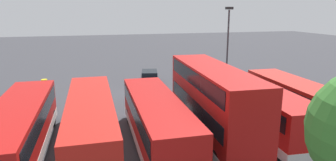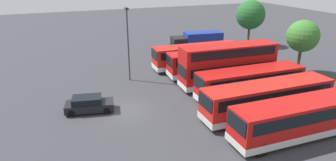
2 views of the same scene
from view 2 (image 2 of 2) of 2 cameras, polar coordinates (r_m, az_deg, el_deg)
ground_plane at (r=27.21m, az=-8.18°, el=-5.72°), size 140.00×140.00×0.00m
bus_single_deck_near_end at (r=38.13m, az=5.49°, el=4.83°), size 3.01×11.38×2.95m
bus_single_deck_second at (r=35.46m, az=7.98°, el=3.49°), size 3.23×10.27×2.95m
bus_double_decker_third at (r=32.34m, az=11.42°, el=3.10°), size 3.06×10.68×4.55m
bus_single_deck_fourth at (r=29.98m, az=15.47°, el=-0.35°), size 2.81×11.05×2.95m
bus_single_deck_fifth at (r=26.82m, az=18.57°, el=-3.24°), size 2.74×12.07×2.95m
bus_single_deck_sixth at (r=24.50m, az=24.55°, el=-6.43°), size 2.78×11.82×2.95m
box_truck_blue at (r=44.73m, az=5.71°, el=7.33°), size 3.47×7.76×3.20m
car_hatchback_silver at (r=27.40m, az=-14.97°, el=-4.44°), size 2.57×4.47×1.43m
lamp_post_tall at (r=33.01m, az=-7.72°, el=7.87°), size 0.70×0.30×8.17m
tree_leftmost at (r=50.92m, az=15.60°, el=12.08°), size 4.68×4.68×7.34m
tree_midleft at (r=38.61m, az=24.50°, el=7.76°), size 3.75×3.75×6.46m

